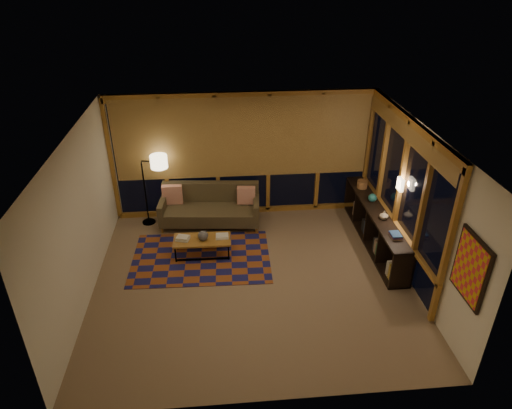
{
  "coord_description": "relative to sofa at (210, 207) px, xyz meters",
  "views": [
    {
      "loc": [
        -0.52,
        -6.39,
        5.07
      ],
      "look_at": [
        0.1,
        0.52,
        1.23
      ],
      "focal_mm": 32.0,
      "sensor_mm": 36.0,
      "label": 1
    }
  ],
  "objects": [
    {
      "name": "floor",
      "position": [
        0.73,
        -1.96,
        -0.42
      ],
      "size": [
        5.5,
        5.0,
        0.01
      ],
      "primitive_type": "cube",
      "color": "tan",
      "rests_on": "ground"
    },
    {
      "name": "bookshelf",
      "position": [
        3.22,
        -0.96,
        -0.04
      ],
      "size": [
        0.4,
        2.98,
        0.75
      ],
      "primitive_type": null,
      "color": "black",
      "rests_on": "floor"
    },
    {
      "name": "book_stack_a",
      "position": [
        -0.51,
        -1.09,
        -0.03
      ],
      "size": [
        0.27,
        0.24,
        0.07
      ],
      "primitive_type": null,
      "rotation": [
        0.0,
        0.0,
        -0.28
      ],
      "color": "silver",
      "rests_on": "coffee_table"
    },
    {
      "name": "vase",
      "position": [
        3.22,
        -1.33,
        0.41
      ],
      "size": [
        0.21,
        0.21,
        0.17
      ],
      "primitive_type": "imported",
      "rotation": [
        0.0,
        0.0,
        -0.31
      ],
      "color": "tan",
      "rests_on": "bookshelf"
    },
    {
      "name": "wall_art",
      "position": [
        3.44,
        -3.81,
        1.03
      ],
      "size": [
        0.06,
        0.74,
        0.94
      ],
      "primitive_type": null,
      "color": "red",
      "rests_on": "walls"
    },
    {
      "name": "book_stack_b",
      "position": [
        0.23,
        -1.08,
        -0.04
      ],
      "size": [
        0.24,
        0.19,
        0.05
      ],
      "primitive_type": null,
      "rotation": [
        0.0,
        0.0,
        -0.01
      ],
      "color": "silver",
      "rests_on": "coffee_table"
    },
    {
      "name": "ceramic_pot",
      "position": [
        -0.13,
        -1.14,
        0.04
      ],
      "size": [
        0.2,
        0.2,
        0.19
      ],
      "primitive_type": "sphere",
      "rotation": [
        0.0,
        0.0,
        -0.02
      ],
      "color": "#2C2C2F",
      "rests_on": "coffee_table"
    },
    {
      "name": "sofa",
      "position": [
        0.0,
        0.0,
        0.0
      ],
      "size": [
        2.1,
        1.01,
        0.83
      ],
      "primitive_type": null,
      "rotation": [
        0.0,
        0.0,
        -0.09
      ],
      "color": "brown",
      "rests_on": "floor"
    },
    {
      "name": "ceiling",
      "position": [
        0.73,
        -1.96,
        2.28
      ],
      "size": [
        5.5,
        5.0,
        0.01
      ],
      "primitive_type": "cube",
      "color": "white",
      "rests_on": "walls"
    },
    {
      "name": "window_wall_right",
      "position": [
        3.41,
        -1.36,
        0.93
      ],
      "size": [
        0.16,
        3.7,
        2.6
      ],
      "primitive_type": null,
      "color": "#B77427",
      "rests_on": "walls"
    },
    {
      "name": "walls",
      "position": [
        0.73,
        -1.96,
        0.93
      ],
      "size": [
        5.51,
        5.01,
        2.7
      ],
      "color": "white",
      "rests_on": "floor"
    },
    {
      "name": "basket",
      "position": [
        3.2,
        -0.03,
        0.41
      ],
      "size": [
        0.25,
        0.25,
        0.16
      ],
      "primitive_type": "cylinder",
      "rotation": [
        0.0,
        0.0,
        -0.19
      ],
      "color": "#9F6337",
      "rests_on": "bookshelf"
    },
    {
      "name": "floor_lamp",
      "position": [
        -1.32,
        0.21,
        0.37
      ],
      "size": [
        0.57,
        0.42,
        1.57
      ],
      "primitive_type": null,
      "rotation": [
        0.0,
        0.0,
        -0.17
      ],
      "color": "black",
      "rests_on": "floor"
    },
    {
      "name": "pillow_left",
      "position": [
        -0.77,
        0.24,
        0.21
      ],
      "size": [
        0.42,
        0.14,
        0.42
      ],
      "primitive_type": null,
      "rotation": [
        0.0,
        0.0,
        0.01
      ],
      "color": "#D34725",
      "rests_on": "sofa"
    },
    {
      "name": "shelf_book_stack",
      "position": [
        3.22,
        -1.94,
        0.36
      ],
      "size": [
        0.21,
        0.27,
        0.07
      ],
      "primitive_type": null,
      "rotation": [
        0.0,
        0.0,
        -0.19
      ],
      "color": "silver",
      "rests_on": "bookshelf"
    },
    {
      "name": "wall_sconce",
      "position": [
        3.35,
        -1.51,
        1.13
      ],
      "size": [
        0.12,
        0.18,
        0.22
      ],
      "primitive_type": null,
      "color": "#FFE4B3",
      "rests_on": "walls"
    },
    {
      "name": "window_wall_back",
      "position": [
        0.73,
        0.47,
        0.93
      ],
      "size": [
        5.3,
        0.16,
        2.6
      ],
      "primitive_type": null,
      "color": "#B77427",
      "rests_on": "walls"
    },
    {
      "name": "coffee_table",
      "position": [
        -0.15,
        -1.11,
        -0.24
      ],
      "size": [
        1.08,
        0.51,
        0.36
      ],
      "primitive_type": null,
      "rotation": [
        0.0,
        0.0,
        -0.02
      ],
      "color": "#B77427",
      "rests_on": "floor"
    },
    {
      "name": "area_rug",
      "position": [
        -0.18,
        -1.21,
        -0.41
      ],
      "size": [
        2.63,
        1.79,
        0.01
      ],
      "primitive_type": "cube",
      "rotation": [
        0.0,
        0.0,
        -0.03
      ],
      "color": "brown",
      "rests_on": "floor"
    },
    {
      "name": "pillow_right",
      "position": [
        0.77,
        0.06,
        0.19
      ],
      "size": [
        0.39,
        0.16,
        0.38
      ],
      "primitive_type": null,
      "rotation": [
        0.0,
        0.0,
        -0.1
      ],
      "color": "#D34725",
      "rests_on": "sofa"
    },
    {
      "name": "teal_bowl",
      "position": [
        3.22,
        -0.65,
        0.41
      ],
      "size": [
        0.21,
        0.21,
        0.17
      ],
      "primitive_type": "sphere",
      "rotation": [
        0.0,
        0.0,
        0.31
      ],
      "color": "#216967",
      "rests_on": "bookshelf"
    }
  ]
}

